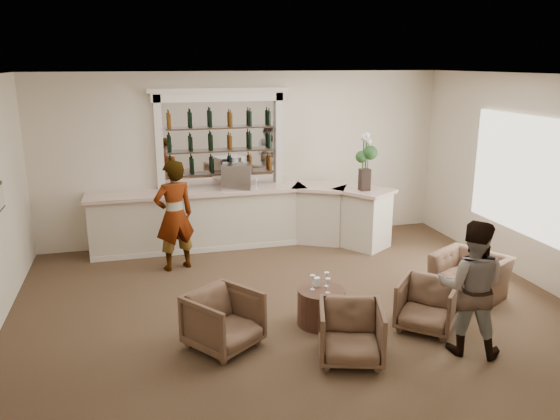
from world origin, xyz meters
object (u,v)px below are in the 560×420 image
object	(u,v)px
cocktail_table	(321,307)
guest	(471,288)
espresso_machine	(237,176)
armchair_right	(427,305)
armchair_center	(351,333)
flower_vase	(365,158)
bar_counter	(243,218)
sommelier	(174,215)
armchair_left	(224,320)
armchair_far	(470,276)

from	to	relation	value
cocktail_table	guest	xyz separation A→B (m)	(1.49, -1.15, 0.59)
guest	espresso_machine	distance (m)	5.10
armchair_right	cocktail_table	bearing A→B (deg)	-158.66
armchair_center	flower_vase	size ratio (longest dim) A/B	0.72
guest	bar_counter	bearing A→B (deg)	-36.11
armchair_right	espresso_machine	xyz separation A→B (m)	(-1.80, 4.02, 1.04)
armchair_right	flower_vase	size ratio (longest dim) A/B	0.69
espresso_machine	armchair_center	bearing A→B (deg)	-68.62
armchair_center	sommelier	bearing A→B (deg)	133.94
cocktail_table	flower_vase	distance (m)	3.63
sommelier	espresso_machine	distance (m)	1.61
cocktail_table	armchair_center	size ratio (longest dim) A/B	0.84
cocktail_table	armchair_center	world-z (taller)	armchair_center
bar_counter	flower_vase	size ratio (longest dim) A/B	5.32
guest	espresso_machine	size ratio (longest dim) A/B	3.12
flower_vase	sommelier	bearing A→B (deg)	-177.17
armchair_left	sommelier	bearing A→B (deg)	61.07
guest	armchair_center	size ratio (longest dim) A/B	2.19
bar_counter	sommelier	xyz separation A→B (m)	(-1.36, -0.87, 0.38)
cocktail_table	sommelier	world-z (taller)	sommelier
armchair_center	bar_counter	bearing A→B (deg)	112.89
cocktail_table	espresso_machine	bearing A→B (deg)	97.88
armchair_right	armchair_far	size ratio (longest dim) A/B	0.75
bar_counter	armchair_far	distance (m)	4.29
guest	armchair_right	size ratio (longest dim) A/B	2.26
sommelier	armchair_far	bearing A→B (deg)	133.29
guest	armchair_far	distance (m)	1.83
cocktail_table	flower_vase	bearing A→B (deg)	57.13
armchair_left	flower_vase	bearing A→B (deg)	7.98
flower_vase	armchair_left	bearing A→B (deg)	-136.05
cocktail_table	armchair_center	distance (m)	0.98
flower_vase	armchair_far	bearing A→B (deg)	-74.29
sommelier	armchair_left	size ratio (longest dim) A/B	2.38
armchair_left	flower_vase	xyz separation A→B (m)	(3.18, 3.07, 1.38)
bar_counter	armchair_center	xyz separation A→B (m)	(0.41, -4.45, -0.22)
armchair_far	guest	bearing A→B (deg)	-64.14
cocktail_table	sommelier	xyz separation A→B (m)	(-1.74, 2.61, 0.70)
sommelier	armchair_right	world-z (taller)	sommelier
guest	armchair_far	world-z (taller)	guest
sommelier	armchair_center	distance (m)	4.04
cocktail_table	flower_vase	xyz separation A→B (m)	(1.80, 2.78, 1.50)
guest	armchair_right	world-z (taller)	guest
armchair_left	espresso_machine	bearing A→B (deg)	40.79
bar_counter	armchair_left	xyz separation A→B (m)	(-1.00, -3.76, -0.21)
bar_counter	cocktail_table	distance (m)	3.51
guest	armchair_far	xyz separation A→B (m)	(1.00, 1.45, -0.52)
sommelier	armchair_right	bearing A→B (deg)	116.44
armchair_far	flower_vase	size ratio (longest dim) A/B	0.93
armchair_left	flower_vase	size ratio (longest dim) A/B	0.74
armchair_far	espresso_machine	bearing A→B (deg)	-166.60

